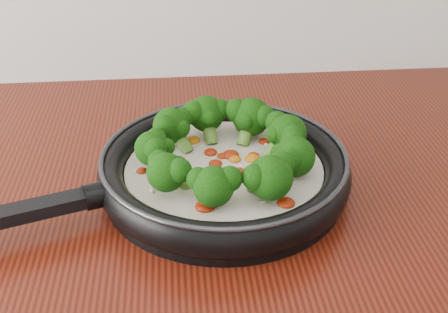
{
  "coord_description": "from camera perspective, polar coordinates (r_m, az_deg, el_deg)",
  "views": [
    {
      "loc": [
        -0.12,
        0.46,
        1.33
      ],
      "look_at": [
        -0.06,
        1.1,
        0.95
      ],
      "focal_mm": 46.55,
      "sensor_mm": 36.0,
      "label": 1
    }
  ],
  "objects": [
    {
      "name": "skillet",
      "position": [
        0.75,
        -0.09,
        -0.97
      ],
      "size": [
        0.54,
        0.42,
        0.09
      ],
      "color": "black",
      "rests_on": "counter"
    }
  ]
}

